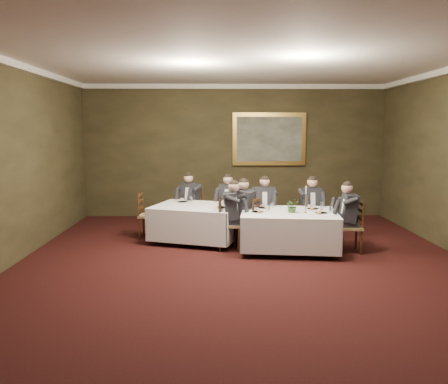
{
  "coord_description": "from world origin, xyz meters",
  "views": [
    {
      "loc": [
        -0.47,
        -6.68,
        2.32
      ],
      "look_at": [
        -0.33,
        1.52,
        1.15
      ],
      "focal_mm": 35.0,
      "sensor_mm": 36.0,
      "label": 1
    }
  ],
  "objects_px": {
    "chair_main_backright": "(310,226)",
    "chair_main_endleft": "(229,235)",
    "diner_sec_backleft": "(191,209)",
    "diner_sec_backright": "(230,211)",
    "chair_main_backleft": "(263,225)",
    "chair_sec_endright": "(247,232)",
    "candlestick": "(306,203)",
    "diner_main_backleft": "(264,215)",
    "centerpiece": "(292,205)",
    "chair_main_endright": "(350,237)",
    "chair_sec_backleft": "(191,219)",
    "chair_sec_endleft": "(149,225)",
    "table_second": "(196,220)",
    "diner_sec_endright": "(247,220)",
    "diner_main_backright": "(310,216)",
    "diner_main_endright": "(350,226)",
    "chair_sec_backright": "(230,221)",
    "table_main": "(289,228)",
    "painting": "(269,139)",
    "diner_main_endleft": "(230,223)"
  },
  "relations": [
    {
      "from": "chair_main_endleft",
      "to": "chair_main_endright",
      "type": "relative_size",
      "value": 1.0
    },
    {
      "from": "diner_main_backleft",
      "to": "centerpiece",
      "type": "distance_m",
      "value": 1.21
    },
    {
      "from": "chair_main_backright",
      "to": "diner_sec_backleft",
      "type": "distance_m",
      "value": 2.72
    },
    {
      "from": "diner_sec_backright",
      "to": "chair_main_endleft",
      "type": "bearing_deg",
      "value": 117.51
    },
    {
      "from": "diner_main_backleft",
      "to": "chair_sec_backleft",
      "type": "relative_size",
      "value": 1.35
    },
    {
      "from": "diner_main_endright",
      "to": "chair_sec_backleft",
      "type": "relative_size",
      "value": 1.35
    },
    {
      "from": "diner_main_backleft",
      "to": "centerpiece",
      "type": "height_order",
      "value": "diner_main_backleft"
    },
    {
      "from": "chair_main_backleft",
      "to": "chair_main_backright",
      "type": "height_order",
      "value": "same"
    },
    {
      "from": "table_second",
      "to": "chair_main_backleft",
      "type": "relative_size",
      "value": 2.05
    },
    {
      "from": "diner_main_backright",
      "to": "centerpiece",
      "type": "relative_size",
      "value": 4.7
    },
    {
      "from": "table_second",
      "to": "chair_main_endright",
      "type": "height_order",
      "value": "chair_main_endright"
    },
    {
      "from": "diner_main_backright",
      "to": "candlestick",
      "type": "distance_m",
      "value": 1.12
    },
    {
      "from": "chair_main_endright",
      "to": "candlestick",
      "type": "xyz_separation_m",
      "value": [
        -0.86,
        0.02,
        0.67
      ]
    },
    {
      "from": "table_second",
      "to": "chair_main_backleft",
      "type": "height_order",
      "value": "chair_main_backleft"
    },
    {
      "from": "chair_main_endright",
      "to": "chair_sec_endleft",
      "type": "bearing_deg",
      "value": 76.66
    },
    {
      "from": "diner_main_backleft",
      "to": "chair_main_backright",
      "type": "relative_size",
      "value": 1.35
    },
    {
      "from": "chair_main_backright",
      "to": "chair_main_backleft",
      "type": "bearing_deg",
      "value": -14.23
    },
    {
      "from": "chair_sec_backleft",
      "to": "diner_main_endright",
      "type": "bearing_deg",
      "value": -178.67
    },
    {
      "from": "chair_main_endleft",
      "to": "diner_sec_backleft",
      "type": "xyz_separation_m",
      "value": [
        -0.84,
        1.57,
        0.23
      ]
    },
    {
      "from": "centerpiece",
      "to": "chair_main_endright",
      "type": "bearing_deg",
      "value": -2.41
    },
    {
      "from": "table_second",
      "to": "chair_main_endleft",
      "type": "xyz_separation_m",
      "value": [
        0.66,
        -0.59,
        -0.17
      ]
    },
    {
      "from": "chair_main_backright",
      "to": "diner_sec_endright",
      "type": "xyz_separation_m",
      "value": [
        -1.38,
        -0.49,
        0.23
      ]
    },
    {
      "from": "diner_main_backright",
      "to": "diner_sec_backleft",
      "type": "xyz_separation_m",
      "value": [
        -2.58,
        0.83,
        0.0
      ]
    },
    {
      "from": "chair_sec_backright",
      "to": "diner_sec_endright",
      "type": "height_order",
      "value": "diner_sec_endright"
    },
    {
      "from": "chair_main_backleft",
      "to": "chair_sec_backleft",
      "type": "xyz_separation_m",
      "value": [
        -1.6,
        0.72,
        0.0
      ]
    },
    {
      "from": "diner_sec_endright",
      "to": "centerpiece",
      "type": "xyz_separation_m",
      "value": [
        0.83,
        -0.48,
        0.4
      ]
    },
    {
      "from": "diner_main_backleft",
      "to": "diner_main_backright",
      "type": "height_order",
      "value": "same"
    },
    {
      "from": "diner_sec_backright",
      "to": "chair_sec_endright",
      "type": "xyz_separation_m",
      "value": [
        0.33,
        -1.03,
        -0.23
      ]
    },
    {
      "from": "table_main",
      "to": "candlestick",
      "type": "xyz_separation_m",
      "value": [
        0.29,
        -0.11,
        0.51
      ]
    },
    {
      "from": "diner_main_backright",
      "to": "diner_sec_backright",
      "type": "xyz_separation_m",
      "value": [
        -1.7,
        0.55,
        0.0
      ]
    },
    {
      "from": "chair_main_backright",
      "to": "diner_main_backright",
      "type": "relative_size",
      "value": 0.74
    },
    {
      "from": "diner_main_backleft",
      "to": "chair_main_endleft",
      "type": "bearing_deg",
      "value": 46.48
    },
    {
      "from": "diner_main_endleft",
      "to": "chair_sec_backright",
      "type": "relative_size",
      "value": 1.35
    },
    {
      "from": "chair_main_endleft",
      "to": "chair_main_endright",
      "type": "height_order",
      "value": "same"
    },
    {
      "from": "chair_sec_endright",
      "to": "diner_main_endright",
      "type": "bearing_deg",
      "value": -81.04
    },
    {
      "from": "chair_sec_endleft",
      "to": "chair_sec_backright",
      "type": "bearing_deg",
      "value": 106.21
    },
    {
      "from": "centerpiece",
      "to": "chair_sec_backleft",
      "type": "bearing_deg",
      "value": 138.5
    },
    {
      "from": "diner_main_endleft",
      "to": "chair_sec_backright",
      "type": "bearing_deg",
      "value": -178.96
    },
    {
      "from": "table_main",
      "to": "diner_main_endright",
      "type": "height_order",
      "value": "diner_main_endright"
    },
    {
      "from": "chair_main_endleft",
      "to": "painting",
      "type": "height_order",
      "value": "painting"
    },
    {
      "from": "diner_main_endleft",
      "to": "diner_sec_backright",
      "type": "height_order",
      "value": "same"
    },
    {
      "from": "chair_sec_endright",
      "to": "diner_sec_endright",
      "type": "bearing_deg",
      "value": 90.0
    },
    {
      "from": "chair_main_backright",
      "to": "chair_sec_endleft",
      "type": "height_order",
      "value": "same"
    },
    {
      "from": "diner_sec_backleft",
      "to": "chair_sec_endleft",
      "type": "bearing_deg",
      "value": 68.42
    },
    {
      "from": "diner_sec_backright",
      "to": "chair_sec_endleft",
      "type": "height_order",
      "value": "diner_sec_backright"
    },
    {
      "from": "diner_sec_backleft",
      "to": "candlestick",
      "type": "height_order",
      "value": "diner_sec_backleft"
    },
    {
      "from": "chair_sec_backright",
      "to": "centerpiece",
      "type": "relative_size",
      "value": 3.49
    },
    {
      "from": "chair_sec_endright",
      "to": "chair_main_endright",
      "type": "bearing_deg",
      "value": -80.97
    },
    {
      "from": "chair_main_backright",
      "to": "chair_main_endleft",
      "type": "bearing_deg",
      "value": 15.51
    },
    {
      "from": "diner_sec_backleft",
      "to": "diner_sec_backright",
      "type": "height_order",
      "value": "same"
    }
  ]
}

